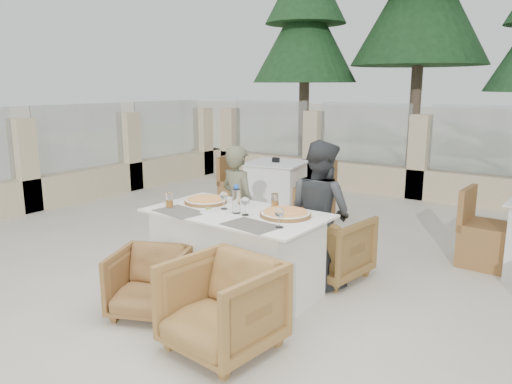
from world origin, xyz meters
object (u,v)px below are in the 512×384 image
Objects in this scene: beer_glass_right at (275,201)px; armchair_near_right at (222,306)px; diner_left at (238,206)px; olive_dish at (208,210)px; armchair_far_left at (256,237)px; armchair_near_left at (150,282)px; dining_table at (237,253)px; armchair_far_right at (330,246)px; pizza_right at (286,213)px; diner_right at (320,213)px; wine_glass_near at (245,205)px; pizza_left at (206,200)px; bg_table_a at (276,188)px; beer_glass_left at (169,200)px; water_bottle at (236,199)px; wine_glass_centre at (224,199)px; wine_glass_corner at (279,217)px.

beer_glass_right is 0.19× the size of armchair_near_right.
olive_dish is at bearing 121.97° from diner_left.
armchair_near_left is at bearing 78.13° from armchair_far_left.
dining_table is 2.17× the size of armchair_near_right.
armchair_far_left is 0.86m from armchair_far_right.
pizza_right reaches higher than armchair_far_right.
armchair_near_right is 1.57m from diner_right.
beer_glass_right is at bearing 111.25° from armchair_near_right.
beer_glass_right is at bearing 50.74° from olive_dish.
diner_right reaches higher than wine_glass_near.
armchair_near_left is (-0.53, -1.07, -0.56)m from beer_glass_right.
pizza_right is at bearing 127.19° from armchair_far_left.
armchair_far_left is 0.81× the size of armchair_near_right.
pizza_left is 2.70m from bg_table_a.
bg_table_a is (-0.86, 2.53, -0.41)m from pizza_left.
wine_glass_near is 1.13m from armchair_far_left.
olive_dish is 1.08m from diner_right.
wine_glass_near is at bearing 20.54° from olive_dish.
pizza_right is 0.63× the size of armchair_far_right.
armchair_far_right is 0.96× the size of armchair_near_right.
pizza_left is 1.31m from armchair_far_right.
diner_right is at bearing 39.38° from beer_glass_left.
water_bottle is at bearing 101.64° from armchair_far_left.
beer_glass_left reaches higher than pizza_left.
armchair_far_left is 0.47× the size of diner_left.
water_bottle is at bearing -15.20° from pizza_left.
dining_table is at bearing -163.36° from pizza_right.
wine_glass_centre is 0.30× the size of armchair_near_left.
armchair_far_right is (0.96, 0.75, -0.48)m from pizza_left.
wine_glass_near is at bearing -72.35° from bg_table_a.
armchair_far_right is 2.54m from bg_table_a.
armchair_far_right is (1.11, 1.08, -0.52)m from beer_glass_left.
armchair_near_right is at bearing -58.61° from water_bottle.
beer_glass_left is at bearing -162.59° from water_bottle.
beer_glass_right reaches higher than bg_table_a.
pizza_right is 4.02× the size of olive_dish.
diner_left is at bearing 126.46° from dining_table.
water_bottle is 1.86× the size of beer_glass_right.
wine_glass_near reaches higher than olive_dish.
armchair_far_left is at bearing 133.20° from wine_glass_corner.
armchair_far_right is at bearing 51.49° from wine_glass_centre.
beer_glass_right is at bearing 78.94° from wine_glass_near.
water_bottle reaches higher than armchair_near_left.
armchair_near_left is (-0.76, -0.89, -0.52)m from pizza_right.
pizza_right is 3.08m from bg_table_a.
wine_glass_near is 0.37m from beer_glass_right.
pizza_right reaches higher than bg_table_a.
bg_table_a is at bearing 113.76° from wine_glass_centre.
armchair_far_left is 0.42m from diner_left.
diner_left is at bearing 126.47° from water_bottle.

